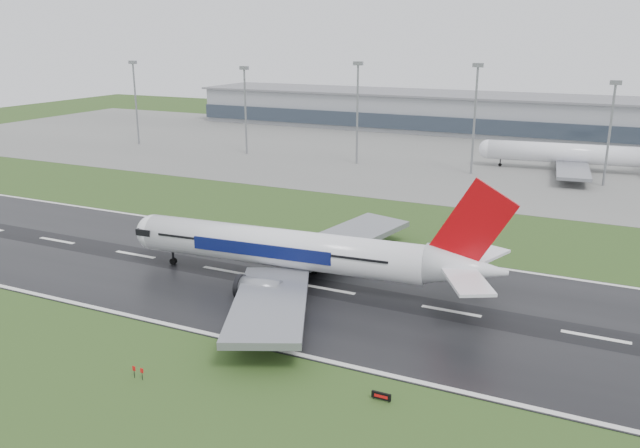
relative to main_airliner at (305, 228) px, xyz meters
The scene contains 12 objects.
ground 18.01m from the main_airliner, behind, with size 520.00×520.00×0.00m, color #284419.
runway 17.99m from the main_airliner, behind, with size 400.00×45.00×0.10m, color black.
apron 125.41m from the main_airliner, 96.99° to the left, with size 400.00×130.00×0.08m, color slate.
terminal 184.75m from the main_airliner, 94.72° to the left, with size 240.00×36.00×15.00m, color gray.
main_airliner is the anchor object (origin of this frame).
parked_airliner 120.46m from the main_airliner, 75.16° to the left, with size 57.27×53.32×16.78m, color white, non-canonical shape.
runway_sign 38.09m from the main_airliner, 49.95° to the right, with size 2.30×0.26×1.04m, color black, non-canonical shape.
floodmast_0 155.41m from the main_airliner, 140.35° to the left, with size 0.64×0.64×29.33m, color gray.
floodmast_1 122.80m from the main_airliner, 126.14° to the left, with size 0.64×0.64×28.33m, color gray.
floodmast_2 104.15m from the main_airliner, 107.62° to the left, with size 0.64×0.64×30.55m, color gray.
floodmast_3 99.41m from the main_airliner, 87.08° to the left, with size 0.64×0.64×30.73m, color gray.
floodmast_4 107.38m from the main_airliner, 67.46° to the left, with size 0.64×0.64×27.00m, color gray.
Camera 1 is at (60.39, -88.55, 39.79)m, focal length 36.30 mm.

